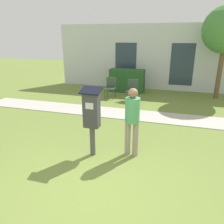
# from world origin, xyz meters

# --- Properties ---
(ground_plane) EXTENTS (40.00, 40.00, 0.00)m
(ground_plane) POSITION_xyz_m (0.00, 0.00, 0.00)
(ground_plane) COLOR olive
(sidewalk) EXTENTS (12.00, 1.10, 0.02)m
(sidewalk) POSITION_xyz_m (0.00, 4.07, 0.01)
(sidewalk) COLOR #B7B2A8
(sidewalk) RESTS_ON ground
(building_facade) EXTENTS (10.00, 0.26, 3.20)m
(building_facade) POSITION_xyz_m (0.00, 8.37, 1.60)
(building_facade) COLOR silver
(building_facade) RESTS_ON ground
(parking_meter) EXTENTS (0.44, 0.31, 1.59)m
(parking_meter) POSITION_xyz_m (-0.49, 1.15, 1.02)
(parking_meter) COLOR #4C4C4C
(parking_meter) RESTS_ON ground
(person_standing) EXTENTS (0.32, 0.32, 1.58)m
(person_standing) POSITION_xyz_m (0.36, 1.40, 0.93)
(person_standing) COLOR gray
(person_standing) RESTS_ON ground
(outdoor_chair_left) EXTENTS (0.44, 0.44, 0.90)m
(outdoor_chair_left) POSITION_xyz_m (-1.55, 6.07, 0.53)
(outdoor_chair_left) COLOR #334738
(outdoor_chair_left) RESTS_ON ground
(outdoor_chair_middle) EXTENTS (0.44, 0.44, 0.90)m
(outdoor_chair_middle) POSITION_xyz_m (-0.54, 5.86, 0.53)
(outdoor_chair_middle) COLOR #334738
(outdoor_chair_middle) RESTS_ON ground
(hedge_row) EXTENTS (1.68, 0.60, 1.10)m
(hedge_row) POSITION_xyz_m (-1.11, 7.36, 0.55)
(hedge_row) COLOR #285628
(hedge_row) RESTS_ON ground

